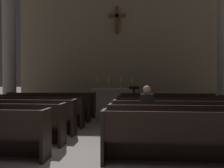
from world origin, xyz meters
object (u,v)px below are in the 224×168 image
(pew_right_row_3, at_px, (180,119))
(candlestick_outer_right, at_px, (132,85))
(pew_left_row_3, at_px, (12,117))
(pew_right_row_5, at_px, (170,109))
(candlestick_inner_left, at_px, (108,85))
(pew_left_row_4, at_px, (29,112))
(candlestick_inner_right, at_px, (121,85))
(pew_left_row_6, at_px, (51,105))
(pew_right_row_4, at_px, (175,113))
(altar, at_px, (115,98))
(pew_right_row_2, at_px, (188,127))
(candlestick_outer_left, at_px, (97,85))
(column_left_second, at_px, (9,35))
(lectern, at_px, (134,100))
(pew_right_row_1, at_px, (200,138))
(pew_right_row_6, at_px, (167,106))
(pew_left_row_5, at_px, (41,108))
(lone_worshipper, at_px, (147,110))

(pew_right_row_3, height_order, candlestick_outer_right, candlestick_outer_right)
(pew_left_row_3, height_order, pew_right_row_5, same)
(candlestick_inner_left, relative_size, candlestick_outer_right, 1.00)
(pew_left_row_4, height_order, candlestick_inner_right, candlestick_inner_right)
(pew_left_row_6, bearing_deg, pew_right_row_4, -26.68)
(altar, bearing_deg, pew_right_row_2, -73.48)
(candlestick_outer_right, bearing_deg, candlestick_outer_left, 180.00)
(column_left_second, distance_m, lectern, 6.59)
(pew_right_row_2, bearing_deg, column_left_second, 137.27)
(pew_right_row_1, bearing_deg, altar, 104.47)
(pew_left_row_3, bearing_deg, pew_right_row_4, 14.11)
(pew_right_row_6, distance_m, candlestick_outer_right, 3.37)
(candlestick_inner_right, height_order, candlestick_outer_right, same)
(column_left_second, bearing_deg, candlestick_inner_right, 9.49)
(pew_left_row_5, height_order, pew_right_row_4, same)
(pew_right_row_4, height_order, altar, altar)
(pew_right_row_1, bearing_deg, pew_right_row_4, 90.00)
(lectern, bearing_deg, candlestick_inner_right, 118.97)
(pew_left_row_6, relative_size, pew_right_row_1, 1.00)
(pew_right_row_1, distance_m, pew_right_row_6, 5.55)
(pew_right_row_2, distance_m, candlestick_outer_left, 8.08)
(candlestick_inner_right, bearing_deg, pew_right_row_3, -73.24)
(pew_left_row_4, height_order, pew_right_row_3, same)
(pew_right_row_6, height_order, candlestick_outer_left, candlestick_outer_left)
(lone_worshipper, bearing_deg, pew_right_row_3, -2.60)
(column_left_second, bearing_deg, candlestick_outer_left, 12.10)
(altar, distance_m, candlestick_outer_right, 1.07)
(pew_right_row_3, bearing_deg, altar, 109.21)
(pew_left_row_4, bearing_deg, candlestick_outer_right, 59.67)
(candlestick_outer_right, bearing_deg, pew_right_row_1, -80.98)
(pew_right_row_2, distance_m, lectern, 6.37)
(candlestick_outer_right, bearing_deg, candlestick_inner_left, 180.00)
(pew_right_row_5, relative_size, lone_worshipper, 2.58)
(lone_worshipper, bearing_deg, pew_left_row_4, 163.30)
(pew_right_row_4, distance_m, altar, 5.68)
(pew_right_row_3, relative_size, lone_worshipper, 2.58)
(pew_right_row_5, relative_size, candlestick_outer_right, 6.17)
(pew_right_row_3, relative_size, pew_right_row_4, 1.00)
(pew_right_row_4, height_order, candlestick_outer_left, candlestick_outer_left)
(pew_right_row_3, xyz_separation_m, pew_right_row_6, (0.00, 3.33, 0.00))
(pew_right_row_3, height_order, lectern, lectern)
(pew_right_row_4, relative_size, lone_worshipper, 2.58)
(pew_right_row_1, xyz_separation_m, candlestick_outer_right, (-1.36, 8.56, 0.70))
(pew_left_row_6, bearing_deg, column_left_second, 141.67)
(column_left_second, distance_m, candlestick_outer_right, 6.28)
(lectern, bearing_deg, candlestick_inner_left, 136.50)
(pew_left_row_5, distance_m, pew_left_row_6, 1.11)
(pew_left_row_3, height_order, pew_left_row_4, same)
(pew_right_row_5, height_order, candlestick_outer_left, candlestick_outer_left)
(pew_right_row_6, bearing_deg, pew_right_row_3, -90.00)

